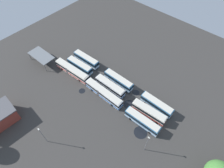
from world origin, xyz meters
name	(u,v)px	position (x,y,z in m)	size (l,w,h in m)	color
ground_plane	(111,90)	(0.00, 0.00, 0.00)	(111.10, 111.10, 0.00)	#383533
bus_row0_slot0	(72,71)	(-16.01, -4.09, 1.79)	(15.40, 3.45, 3.37)	silver
bus_row0_slot1	(80,66)	(-15.66, -0.46, 1.78)	(11.29, 3.14, 3.37)	teal
bus_row0_slot2	(86,59)	(-16.31, 3.61, 1.78)	(11.54, 3.01, 3.37)	teal
bus_row1_slot0	(104,93)	(0.03, -3.79, 1.79)	(15.28, 2.57, 3.37)	silver
bus_row1_slot1	(110,86)	(-0.28, -0.10, 1.79)	(11.88, 2.68, 3.37)	silver
bus_row1_slot2	(119,80)	(0.19, 3.94, 1.79)	(11.74, 2.60, 3.37)	teal
bus_row2_slot0	(142,121)	(16.12, -3.59, 1.79)	(11.83, 2.90, 3.37)	teal
bus_row2_slot1	(149,112)	(15.86, 0.41, 1.79)	(11.68, 3.31, 3.37)	silver
bus_row2_slot2	(157,105)	(16.19, 4.34, 1.78)	(11.29, 2.58, 3.37)	teal
maintenance_shelter	(41,55)	(-29.77, -7.68, 3.49)	(10.66, 5.57, 3.68)	slate
lamp_post_by_building	(43,135)	(-1.47, -26.76, 4.74)	(0.56, 0.28, 8.64)	slate
lamp_post_near_entrance	(147,143)	(21.45, -9.70, 4.88)	(0.56, 0.28, 8.93)	slate
puddle_back_corner	(82,91)	(-7.35, -7.35, 0.00)	(2.32, 2.32, 0.01)	black
puddle_near_shelter	(141,132)	(17.63, -6.17, 0.00)	(4.21, 4.21, 0.01)	black
puddle_centre_drain	(136,93)	(7.55, 4.85, 0.00)	(2.54, 2.54, 0.01)	black
puddle_between_rows	(129,105)	(8.89, -0.65, 0.00)	(3.86, 3.86, 0.01)	black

